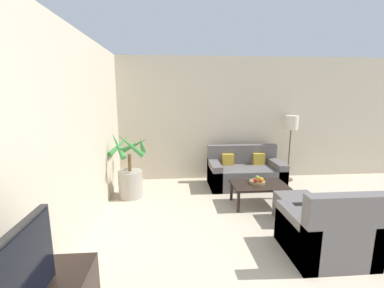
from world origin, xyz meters
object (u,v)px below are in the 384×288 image
(sofa_loveseat, at_px, (245,173))
(fruit_bowl, at_px, (257,182))
(orange_fruit, at_px, (261,180))
(floor_lamp, at_px, (291,127))
(potted_palm, at_px, (130,175))
(coffee_table, at_px, (259,187))
(apple_red, at_px, (256,180))
(apple_green, at_px, (257,178))
(armchair, at_px, (327,233))
(ottoman, at_px, (296,208))

(sofa_loveseat, height_order, fruit_bowl, sofa_loveseat)
(fruit_bowl, bearing_deg, orange_fruit, -61.28)
(floor_lamp, height_order, orange_fruit, floor_lamp)
(potted_palm, xyz_separation_m, coffee_table, (2.27, -0.55, -0.09))
(apple_red, height_order, apple_green, apple_green)
(floor_lamp, relative_size, coffee_table, 1.55)
(armchair, relative_size, ottoman, 1.62)
(potted_palm, height_order, sofa_loveseat, potted_palm)
(apple_green, relative_size, ottoman, 0.15)
(floor_lamp, bearing_deg, ottoman, -111.40)
(orange_fruit, bearing_deg, apple_green, 105.95)
(potted_palm, height_order, fruit_bowl, potted_palm)
(coffee_table, bearing_deg, apple_red, -159.38)
(coffee_table, bearing_deg, floor_lamp, 48.63)
(coffee_table, bearing_deg, orange_fruit, -51.49)
(ottoman, bearing_deg, coffee_table, 122.29)
(floor_lamp, bearing_deg, potted_palm, -168.36)
(apple_green, distance_m, ottoman, 0.82)
(coffee_table, height_order, apple_green, apple_green)
(coffee_table, relative_size, ottoman, 1.69)
(floor_lamp, distance_m, coffee_table, 1.88)
(fruit_bowl, height_order, armchair, armchair)
(coffee_table, xyz_separation_m, ottoman, (0.38, -0.60, -0.13))
(sofa_loveseat, relative_size, fruit_bowl, 5.59)
(floor_lamp, relative_size, apple_green, 17.45)
(floor_lamp, xyz_separation_m, apple_red, (-1.17, -1.28, -0.74))
(potted_palm, distance_m, floor_lamp, 3.53)
(sofa_loveseat, distance_m, fruit_bowl, 0.94)
(potted_palm, height_order, apple_green, potted_palm)
(potted_palm, height_order, orange_fruit, potted_palm)
(potted_palm, bearing_deg, apple_green, -11.91)
(sofa_loveseat, bearing_deg, floor_lamp, 14.22)
(floor_lamp, bearing_deg, orange_fruit, -130.36)
(apple_red, height_order, armchair, armchair)
(sofa_loveseat, height_order, ottoman, sofa_loveseat)
(apple_green, relative_size, armchair, 0.09)
(apple_red, bearing_deg, floor_lamp, 47.38)
(orange_fruit, bearing_deg, armchair, -78.00)
(armchair, bearing_deg, orange_fruit, 102.00)
(ottoman, bearing_deg, armchair, -93.65)
(apple_red, relative_size, armchair, 0.08)
(coffee_table, distance_m, fruit_bowl, 0.09)
(ottoman, bearing_deg, orange_fruit, 122.01)
(fruit_bowl, xyz_separation_m, orange_fruit, (0.04, -0.07, 0.07))
(fruit_bowl, relative_size, armchair, 0.30)
(apple_green, distance_m, armchair, 1.58)
(apple_red, bearing_deg, orange_fruit, 2.86)
(potted_palm, distance_m, fruit_bowl, 2.30)
(floor_lamp, height_order, armchair, floor_lamp)
(sofa_loveseat, relative_size, floor_lamp, 1.04)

